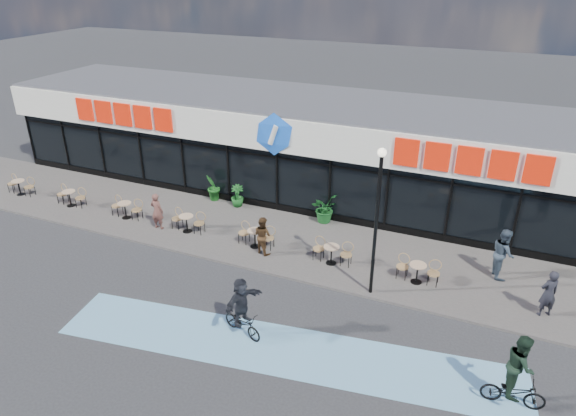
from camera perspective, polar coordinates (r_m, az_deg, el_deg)
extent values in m
plane|color=#28282B|center=(18.53, -10.21, -9.19)|extent=(120.00, 120.00, 0.00)
cube|color=#524C48|center=(21.78, -3.87, -2.92)|extent=(44.00, 5.00, 0.10)
cube|color=#679FC4|center=(15.92, -0.59, -15.47)|extent=(14.17, 4.13, 0.01)
cube|color=black|center=(25.74, 1.57, 5.35)|extent=(30.00, 6.00, 3.00)
cube|color=silver|center=(24.90, 1.50, 10.10)|extent=(30.60, 6.30, 1.50)
cube|color=#47474C|center=(24.83, 1.66, 11.96)|extent=(30.60, 6.30, 0.10)
cube|color=navy|center=(22.58, -1.27, 6.55)|extent=(30.60, 0.08, 0.18)
cube|color=black|center=(22.72, -1.25, 5.61)|extent=(30.00, 0.06, 0.08)
cube|color=black|center=(23.69, -1.18, 0.05)|extent=(30.00, 0.10, 0.40)
cube|color=#B71906|center=(26.36, -17.83, 9.88)|extent=(5.63, 0.18, 1.10)
cube|color=#B71906|center=(20.28, 19.52, 5.00)|extent=(5.63, 0.18, 1.10)
ellipsoid|color=blue|center=(22.11, -1.57, 8.18)|extent=(1.90, 0.24, 1.90)
cylinder|color=black|center=(32.04, -26.66, 6.76)|extent=(0.10, 0.10, 3.00)
cylinder|color=black|center=(30.22, -23.50, 6.34)|extent=(0.10, 0.10, 3.00)
cylinder|color=black|center=(28.51, -19.96, 5.85)|extent=(0.10, 0.10, 3.00)
cylinder|color=black|center=(26.92, -15.99, 5.28)|extent=(0.10, 0.10, 3.00)
cylinder|color=black|center=(25.48, -11.56, 4.61)|extent=(0.10, 0.10, 3.00)
cylinder|color=black|center=(24.21, -6.63, 3.83)|extent=(0.10, 0.10, 3.00)
cylinder|color=black|center=(23.14, -1.22, 2.94)|extent=(0.10, 0.10, 3.00)
cylinder|color=black|center=(22.31, 4.64, 1.94)|extent=(0.10, 0.10, 3.00)
cylinder|color=black|center=(21.73, 10.88, 0.86)|extent=(0.10, 0.10, 3.00)
cylinder|color=black|center=(21.43, 17.38, -0.28)|extent=(0.10, 0.10, 3.00)
cylinder|color=black|center=(21.41, 23.97, -1.44)|extent=(0.10, 0.10, 3.00)
cylinder|color=black|center=(17.01, 9.72, -2.23)|extent=(0.12, 0.12, 5.03)
sphere|color=#FFF2CC|center=(15.96, 10.41, 6.08)|extent=(0.28, 0.28, 0.28)
cylinder|color=tan|center=(28.23, -27.83, 2.67)|extent=(0.60, 0.60, 0.04)
cylinder|color=black|center=(28.35, -27.69, 2.02)|extent=(0.06, 0.06, 0.70)
cylinder|color=black|center=(28.48, -27.54, 1.36)|extent=(0.40, 0.40, 0.02)
cylinder|color=tan|center=(25.90, -23.21, 1.69)|extent=(0.60, 0.60, 0.04)
cylinder|color=black|center=(26.03, -23.08, 0.98)|extent=(0.06, 0.06, 0.70)
cylinder|color=black|center=(26.17, -22.95, 0.27)|extent=(0.40, 0.40, 0.02)
cylinder|color=tan|center=(23.78, -17.74, 0.50)|extent=(0.60, 0.60, 0.04)
cylinder|color=black|center=(23.93, -17.63, -0.26)|extent=(0.06, 0.06, 0.70)
cylinder|color=black|center=(24.08, -17.51, -1.03)|extent=(0.40, 0.40, 0.02)
cylinder|color=tan|center=(21.93, -11.27, -0.91)|extent=(0.60, 0.60, 0.04)
cylinder|color=black|center=(22.09, -11.19, -1.72)|extent=(0.06, 0.06, 0.70)
cylinder|color=black|center=(22.25, -11.11, -2.54)|extent=(0.40, 0.40, 0.02)
cylinder|color=tan|center=(20.43, -3.72, -2.53)|extent=(0.60, 0.60, 0.04)
cylinder|color=black|center=(20.59, -3.69, -3.39)|extent=(0.06, 0.06, 0.70)
cylinder|color=black|center=(20.77, -3.67, -4.26)|extent=(0.40, 0.40, 0.02)
cylinder|color=tan|center=(19.34, 4.87, -4.32)|extent=(0.60, 0.60, 0.04)
cylinder|color=black|center=(19.52, 4.83, -5.21)|extent=(0.06, 0.06, 0.70)
cylinder|color=black|center=(19.71, 4.79, -6.11)|extent=(0.40, 0.40, 0.02)
cylinder|color=tan|center=(18.76, 14.27, -6.16)|extent=(0.60, 0.60, 0.04)
cylinder|color=black|center=(18.94, 14.15, -7.06)|extent=(0.06, 0.06, 0.70)
cylinder|color=black|center=(19.14, 14.04, -7.96)|extent=(0.40, 0.40, 0.02)
imported|color=#1A5C1C|center=(24.60, -8.30, 2.27)|extent=(0.82, 0.90, 1.35)
imported|color=#154C1A|center=(23.98, -5.66, 1.36)|extent=(0.81, 0.81, 1.04)
imported|color=#164F1D|center=(22.47, 4.05, 0.00)|extent=(1.07, 1.21, 1.27)
imported|color=brown|center=(22.45, -14.34, -0.33)|extent=(0.59, 0.39, 1.62)
imported|color=#3F2916|center=(19.97, -2.84, -3.04)|extent=(0.91, 0.81, 1.55)
imported|color=#2E3B48|center=(19.99, 22.79, -4.64)|extent=(0.96, 1.10, 1.89)
imported|color=black|center=(18.55, 26.96, -8.45)|extent=(0.72, 0.65, 1.66)
imported|color=black|center=(16.29, -5.08, -12.64)|extent=(1.61, 0.99, 0.80)
imported|color=black|center=(15.79, -5.20, -10.28)|extent=(0.90, 1.52, 1.56)
imported|color=black|center=(15.28, 23.74, -18.22)|extent=(1.66, 0.72, 0.85)
imported|color=black|center=(14.69, 24.40, -15.60)|extent=(0.76, 0.93, 1.78)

